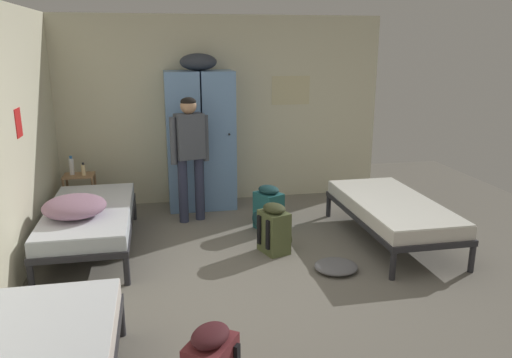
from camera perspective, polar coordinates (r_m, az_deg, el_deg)
name	(u,v)px	position (r m, az deg, el deg)	size (l,w,h in m)	color
ground_plane	(262,283)	(4.82, 0.64, -11.80)	(8.63, 8.63, 0.00)	slate
room_backdrop	(127,131)	(5.53, -14.54, 5.32)	(4.55, 5.45, 2.57)	beige
locker_bank	(201,138)	(6.75, -6.36, 4.73)	(0.90, 0.55, 2.07)	#6B93C6
shelf_unit	(80,191)	(6.82, -19.46, -1.35)	(0.38, 0.30, 0.57)	#99704C
bed_right	(392,209)	(5.85, 15.27, -3.33)	(0.90, 1.90, 0.49)	#28282D
bed_left_rear	(89,217)	(5.69, -18.52, -4.15)	(0.90, 1.90, 0.49)	#28282D
bedding_heap	(74,206)	(5.38, -20.06, -2.97)	(0.63, 0.63, 0.21)	gray
person_traveler	(190,148)	(6.20, -7.57, 3.54)	(0.48, 0.29, 1.57)	#2D334C
water_bottle	(71,166)	(6.77, -20.36, 1.39)	(0.06, 0.06, 0.24)	white
lotion_bottle	(83,170)	(6.70, -19.14, 1.02)	(0.05, 0.05, 0.16)	beige
backpack_olive	(275,229)	(5.39, 2.16, -5.76)	(0.40, 0.38, 0.55)	#566038
backpack_teal	(268,209)	(6.03, 1.37, -3.44)	(0.41, 0.39, 0.55)	#23666B
clothes_pile_grey	(336,266)	(5.11, 9.14, -9.85)	(0.44, 0.41, 0.08)	slate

